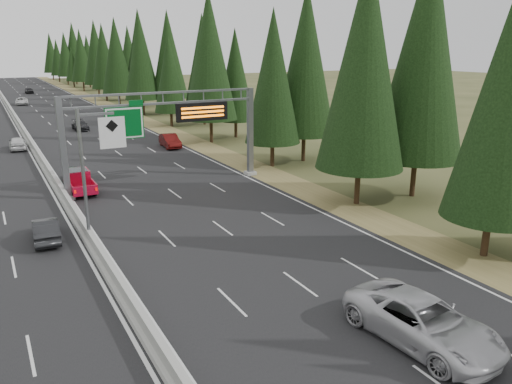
# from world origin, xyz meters

# --- Properties ---
(road) EXTENTS (32.00, 260.00, 0.08)m
(road) POSITION_xyz_m (0.00, 80.00, 0.04)
(road) COLOR black
(road) RESTS_ON ground
(shoulder_right) EXTENTS (3.60, 260.00, 0.06)m
(shoulder_right) POSITION_xyz_m (17.80, 80.00, 0.03)
(shoulder_right) COLOR olive
(shoulder_right) RESTS_ON ground
(median_barrier) EXTENTS (0.70, 260.00, 0.85)m
(median_barrier) POSITION_xyz_m (0.00, 80.00, 0.41)
(median_barrier) COLOR gray
(median_barrier) RESTS_ON road
(sign_gantry) EXTENTS (16.75, 0.98, 7.80)m
(sign_gantry) POSITION_xyz_m (8.92, 34.88, 5.27)
(sign_gantry) COLOR slate
(sign_gantry) RESTS_ON road
(hov_sign_pole) EXTENTS (2.80, 0.50, 8.00)m
(hov_sign_pole) POSITION_xyz_m (0.58, 24.97, 4.72)
(hov_sign_pole) COLOR slate
(hov_sign_pole) RESTS_ON road
(tree_row_right) EXTENTS (11.94, 239.45, 18.90)m
(tree_row_right) POSITION_xyz_m (22.06, 66.24, 9.50)
(tree_row_right) COLOR black
(tree_row_right) RESTS_ON ground
(silver_minivan) EXTENTS (3.56, 6.75, 1.81)m
(silver_minivan) POSITION_xyz_m (9.42, 8.00, 0.98)
(silver_minivan) COLOR #BBBABF
(silver_minivan) RESTS_ON road
(red_pickup) EXTENTS (1.84, 5.15, 1.68)m
(red_pickup) POSITION_xyz_m (1.50, 36.94, 1.01)
(red_pickup) COLOR black
(red_pickup) RESTS_ON road
(car_ahead_green) EXTENTS (1.90, 3.94, 1.30)m
(car_ahead_green) POSITION_xyz_m (1.50, 40.00, 0.73)
(car_ahead_green) COLOR #155E3A
(car_ahead_green) RESTS_ON road
(car_ahead_dkred) EXTENTS (1.99, 4.78, 1.54)m
(car_ahead_dkred) POSITION_xyz_m (14.11, 50.84, 0.85)
(car_ahead_dkred) COLOR #500D0B
(car_ahead_dkred) RESTS_ON road
(car_ahead_dkgrey) EXTENTS (1.87, 4.57, 1.32)m
(car_ahead_dkgrey) POSITION_xyz_m (7.29, 69.02, 0.74)
(car_ahead_dkgrey) COLOR black
(car_ahead_dkgrey) RESTS_ON road
(car_ahead_white) EXTENTS (2.75, 5.15, 1.38)m
(car_ahead_white) POSITION_xyz_m (2.86, 108.07, 0.77)
(car_ahead_white) COLOR white
(car_ahead_white) RESTS_ON road
(car_ahead_far) EXTENTS (1.86, 4.40, 1.49)m
(car_ahead_far) POSITION_xyz_m (6.60, 134.65, 0.82)
(car_ahead_far) COLOR black
(car_ahead_far) RESTS_ON road
(car_onc_near) EXTENTS (1.71, 4.28, 1.38)m
(car_onc_near) POSITION_xyz_m (-2.21, 26.65, 0.77)
(car_onc_near) COLOR black
(car_onc_near) RESTS_ON road
(car_onc_white) EXTENTS (2.01, 4.46, 1.49)m
(car_onc_white) POSITION_xyz_m (-1.50, 57.98, 0.82)
(car_onc_white) COLOR silver
(car_onc_white) RESTS_ON road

